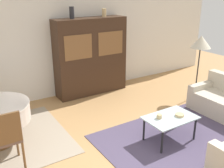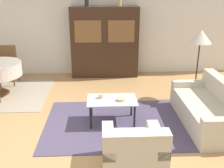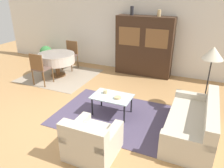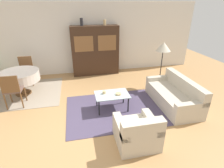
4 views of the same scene
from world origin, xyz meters
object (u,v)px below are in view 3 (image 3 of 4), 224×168
(dining_chair_near, at_px, (40,67))
(dining_chair_far, at_px, (71,53))
(bowl, at_px, (118,98))
(display_cabinet, at_px, (144,46))
(potted_plant, at_px, (46,53))
(floor_lamp, at_px, (213,55))
(vase_short, at_px, (159,13))
(vase_tall, at_px, (132,11))
(couch, at_px, (193,124))
(cup, at_px, (105,92))
(dining_table, at_px, (57,58))
(armchair, at_px, (92,141))
(coffee_table, at_px, (112,98))

(dining_chair_near, bearing_deg, dining_chair_far, 90.00)
(bowl, bearing_deg, display_cabinet, 94.86)
(potted_plant, bearing_deg, floor_lamp, -13.87)
(dining_chair_far, relative_size, vase_short, 4.97)
(vase_short, relative_size, potted_plant, 0.31)
(vase_tall, relative_size, vase_short, 1.39)
(couch, relative_size, vase_tall, 6.78)
(couch, distance_m, display_cabinet, 3.46)
(couch, xyz_separation_m, vase_short, (-1.44, 2.86, 1.70))
(couch, distance_m, cup, 1.97)
(dining_table, bearing_deg, vase_short, 23.96)
(dining_chair_far, height_order, potted_plant, dining_chair_far)
(display_cabinet, relative_size, cup, 20.76)
(display_cabinet, xyz_separation_m, bowl, (0.24, -2.80, -0.46))
(couch, xyz_separation_m, display_cabinet, (-1.84, 2.86, 0.66))
(floor_lamp, relative_size, potted_plant, 2.42)
(armchair, height_order, vase_short, vase_short)
(display_cabinet, distance_m, dining_chair_near, 3.27)
(armchair, xyz_separation_m, dining_table, (-2.79, 2.82, 0.31))
(cup, bearing_deg, dining_chair_near, 166.00)
(dining_table, height_order, bowl, dining_table)
(dining_table, bearing_deg, dining_chair_near, -90.00)
(cup, xyz_separation_m, potted_plant, (-3.67, 2.43, -0.15))
(dining_chair_far, distance_m, vase_tall, 2.55)
(floor_lamp, bearing_deg, cup, -154.35)
(cup, distance_m, vase_short, 3.10)
(bowl, height_order, vase_short, vase_short)
(display_cabinet, height_order, vase_short, vase_short)
(couch, distance_m, vase_short, 3.62)
(dining_chair_near, distance_m, vase_tall, 3.25)
(cup, bearing_deg, display_cabinet, 87.48)
(display_cabinet, xyz_separation_m, potted_plant, (-3.79, -0.24, -0.59))
(display_cabinet, bearing_deg, dining_table, -152.77)
(couch, distance_m, armchair, 1.98)
(couch, bearing_deg, dining_chair_near, 79.74)
(dining_chair_far, bearing_deg, dining_table, 90.00)
(coffee_table, bearing_deg, dining_table, 150.47)
(armchair, bearing_deg, vase_tall, 100.31)
(dining_chair_far, xyz_separation_m, bowl, (2.73, -2.31, -0.09))
(dining_table, xyz_separation_m, floor_lamp, (4.47, -0.38, 0.73))
(dining_table, bearing_deg, cup, -30.26)
(bowl, height_order, vase_tall, vase_tall)
(coffee_table, bearing_deg, cup, 160.27)
(bowl, bearing_deg, dining_table, 150.99)
(armchair, bearing_deg, bowl, 92.62)
(dining_chair_near, relative_size, cup, 10.59)
(couch, bearing_deg, armchair, 129.05)
(dining_chair_near, distance_m, floor_lamp, 4.56)
(cup, bearing_deg, floor_lamp, 25.65)
(display_cabinet, bearing_deg, armchair, -85.85)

